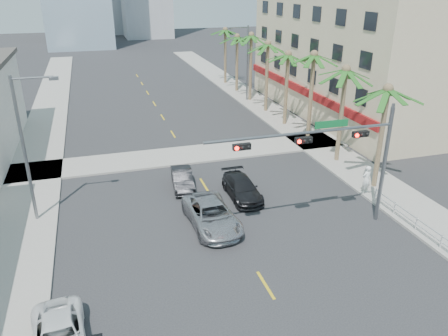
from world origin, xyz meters
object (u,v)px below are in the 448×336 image
Objects in this scene: traffic_signal_mast at (339,149)px; car_lane_right at (242,188)px; car_lane_left at (182,179)px; pedestrian at (366,179)px; car_lane_center at (212,215)px.

car_lane_right is at bearing 125.12° from traffic_signal_mast.
car_lane_right is (-3.78, 5.38, -4.38)m from traffic_signal_mast.
pedestrian is at bearing -16.44° from car_lane_left.
car_lane_left is 0.72× the size of car_lane_center.
pedestrian is (11.87, -4.84, 0.49)m from car_lane_left.
car_lane_center reaches higher than car_lane_right.
car_lane_right is at bearing -27.50° from pedestrian.
car_lane_center is 11.37m from pedestrian.
pedestrian is (8.30, -2.13, 0.47)m from car_lane_right.
pedestrian is (11.32, 1.02, 0.38)m from car_lane_center.
pedestrian is at bearing 2.40° from car_lane_center.
traffic_signal_mast is at bearing 22.64° from pedestrian.
car_lane_left is 0.85× the size of car_lane_right.
traffic_signal_mast is 2.78× the size of car_lane_left.
traffic_signal_mast is 6.80m from pedestrian.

